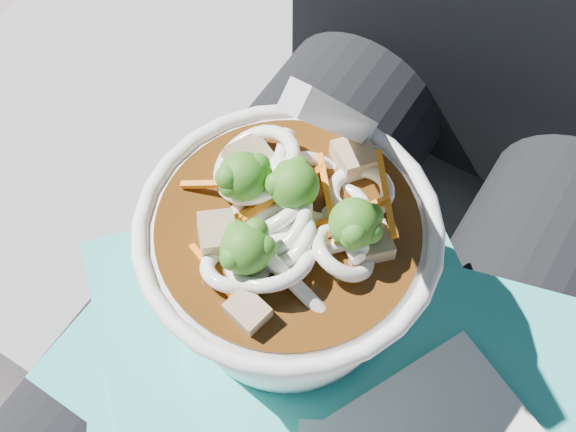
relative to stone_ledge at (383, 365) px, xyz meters
The scene contains 5 objects.
stone_ledge is the anchor object (origin of this frame).
lap 0.35m from the stone_ledge, 90.00° to the right, with size 0.34×0.48×0.14m.
person_body 0.34m from the stone_ledge, 90.00° to the right, with size 0.34×0.94×1.03m.
plastic_bag 0.44m from the stone_ledge, 87.98° to the right, with size 0.34×0.33×0.02m.
udon_bowl 0.49m from the stone_ledge, 101.33° to the right, with size 0.19×0.19×0.20m.
Camera 1 is at (0.08, -0.18, 1.09)m, focal length 50.00 mm.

